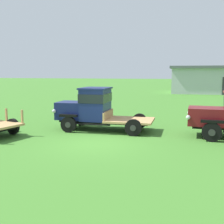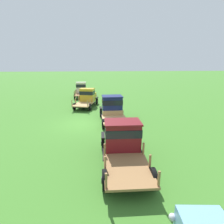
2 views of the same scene
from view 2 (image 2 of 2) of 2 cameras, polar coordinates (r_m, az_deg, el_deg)
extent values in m
plane|color=#3D7528|center=(15.16, -9.35, -3.79)|extent=(240.00, 240.00, 0.00)
cylinder|color=black|center=(28.71, -11.39, 5.97)|extent=(0.84, 0.19, 0.83)
cylinder|color=#2D2D2D|center=(28.72, -11.58, 5.96)|extent=(0.29, 0.04, 0.29)
cylinder|color=black|center=(28.57, -8.14, 6.07)|extent=(0.84, 0.19, 0.83)
cylinder|color=#2D2D2D|center=(28.56, -7.95, 6.08)|extent=(0.29, 0.04, 0.29)
cylinder|color=black|center=(25.93, -12.09, 4.96)|extent=(0.84, 0.19, 0.83)
cylinder|color=#2D2D2D|center=(25.94, -12.29, 4.95)|extent=(0.29, 0.04, 0.29)
cylinder|color=black|center=(25.77, -8.50, 5.07)|extent=(0.84, 0.19, 0.83)
cylinder|color=#2D2D2D|center=(25.76, -8.29, 5.07)|extent=(0.29, 0.04, 0.29)
cube|color=black|center=(27.33, -10.01, 5.75)|extent=(4.25, 1.05, 0.12)
cube|color=beige|center=(28.77, -9.79, 7.25)|extent=(1.56, 1.19, 0.89)
cube|color=silver|center=(29.49, -9.66, 7.36)|extent=(0.09, 0.89, 0.67)
sphere|color=silver|center=(29.55, -10.85, 7.45)|extent=(0.20, 0.20, 0.20)
sphere|color=silver|center=(29.45, -8.48, 7.52)|extent=(0.20, 0.20, 0.20)
cube|color=black|center=(28.64, -11.44, 6.89)|extent=(0.96, 0.24, 0.12)
cube|color=black|center=(28.50, -8.18, 6.99)|extent=(0.96, 0.24, 0.12)
cube|color=beige|center=(27.51, -10.04, 7.70)|extent=(0.97, 1.46, 1.67)
cube|color=black|center=(27.47, -10.07, 8.47)|extent=(1.01, 1.50, 0.47)
cube|color=beige|center=(27.41, -10.12, 9.50)|extent=(1.07, 1.53, 0.08)
cube|color=black|center=(27.64, -11.61, 5.73)|extent=(1.29, 0.19, 0.05)
cube|color=black|center=(27.49, -8.31, 5.84)|extent=(1.29, 0.19, 0.05)
cube|color=olive|center=(26.12, -10.25, 5.55)|extent=(2.21, 1.70, 0.10)
cube|color=olive|center=(27.09, -11.73, 6.58)|extent=(0.08, 0.08, 0.60)
cube|color=olive|center=(26.95, -8.46, 6.68)|extent=(0.08, 0.08, 0.60)
cube|color=olive|center=(26.15, -11.98, 6.26)|extent=(0.08, 0.08, 0.60)
cube|color=olive|center=(26.00, -8.59, 6.37)|extent=(0.08, 0.08, 0.60)
cube|color=olive|center=(25.20, -12.24, 5.91)|extent=(0.08, 0.08, 0.60)
cube|color=olive|center=(25.05, -8.73, 6.03)|extent=(0.08, 0.08, 0.60)
cylinder|color=black|center=(22.72, -9.40, 3.60)|extent=(0.79, 0.37, 0.78)
cylinder|color=#2D2D2D|center=(22.75, -9.63, 3.61)|extent=(0.27, 0.10, 0.27)
cylinder|color=black|center=(22.22, -4.95, 3.49)|extent=(0.79, 0.37, 0.78)
cylinder|color=#2D2D2D|center=(22.20, -4.71, 3.48)|extent=(0.27, 0.10, 0.27)
cylinder|color=black|center=(19.84, -12.21, 1.77)|extent=(0.79, 0.37, 0.78)
cylinder|color=#2D2D2D|center=(19.88, -12.48, 1.78)|extent=(0.27, 0.10, 0.27)
cylinder|color=black|center=(19.27, -7.18, 1.60)|extent=(0.79, 0.37, 0.78)
cylinder|color=#2D2D2D|center=(19.24, -6.90, 1.59)|extent=(0.27, 0.10, 0.27)
cube|color=black|center=(21.00, -8.37, 2.91)|extent=(4.61, 2.19, 0.12)
cube|color=gold|center=(22.55, -7.10, 5.08)|extent=(1.69, 1.60, 0.86)
cube|color=silver|center=(23.19, -6.65, 5.26)|extent=(0.33, 0.97, 0.65)
sphere|color=silver|center=(23.38, -8.26, 5.45)|extent=(0.20, 0.20, 0.20)
sphere|color=silver|center=(23.02, -5.01, 5.40)|extent=(0.20, 0.20, 0.20)
cube|color=black|center=(22.64, -9.45, 4.69)|extent=(0.91, 0.44, 0.12)
cube|color=black|center=(22.14, -4.98, 4.60)|extent=(0.91, 0.44, 0.12)
cube|color=gold|center=(21.33, -8.04, 5.37)|extent=(1.46, 1.83, 1.53)
cube|color=black|center=(21.27, -8.08, 6.28)|extent=(1.52, 1.87, 0.43)
cube|color=gold|center=(21.21, -8.12, 7.51)|extent=(1.59, 1.92, 0.08)
cube|color=black|center=(21.66, -10.29, 3.15)|extent=(1.48, 0.54, 0.05)
cube|color=black|center=(21.15, -5.74, 3.03)|extent=(1.48, 0.54, 0.05)
cube|color=tan|center=(19.83, -9.43, 2.46)|extent=(2.83, 2.41, 0.10)
cube|color=tan|center=(21.04, -10.77, 4.16)|extent=(0.10, 0.10, 0.63)
cube|color=tan|center=(20.53, -6.23, 4.07)|extent=(0.10, 0.10, 0.63)
cube|color=tan|center=(20.04, -11.81, 3.55)|extent=(0.10, 0.10, 0.63)
cube|color=tan|center=(19.50, -7.07, 3.44)|extent=(0.10, 0.10, 0.63)
cube|color=tan|center=(19.04, -12.96, 2.88)|extent=(0.10, 0.10, 0.63)
cube|color=tan|center=(18.48, -7.99, 2.75)|extent=(0.10, 0.10, 0.63)
cylinder|color=black|center=(16.87, -3.66, -0.22)|extent=(0.81, 0.19, 0.81)
cylinder|color=#2D2D2D|center=(16.86, -4.03, -0.23)|extent=(0.28, 0.03, 0.28)
cylinder|color=black|center=(17.07, 2.79, -0.02)|extent=(0.81, 0.19, 0.81)
cylinder|color=#2D2D2D|center=(17.09, 3.15, -0.01)|extent=(0.28, 0.03, 0.28)
cylinder|color=black|center=(13.71, -2.89, -3.89)|extent=(0.81, 0.19, 0.81)
cylinder|color=#2D2D2D|center=(13.70, -3.35, -3.90)|extent=(0.28, 0.03, 0.28)
cylinder|color=black|center=(13.96, 5.02, -3.57)|extent=(0.81, 0.19, 0.81)
cylinder|color=#2D2D2D|center=(13.98, 5.45, -3.55)|extent=(0.28, 0.03, 0.28)
cube|color=black|center=(15.38, 0.24, -1.41)|extent=(4.66, 1.06, 0.12)
cube|color=#141E51|center=(17.00, -0.50, 2.01)|extent=(1.42, 1.35, 0.91)
cube|color=silver|center=(17.67, -0.74, 2.36)|extent=(0.06, 1.06, 0.68)
sphere|color=silver|center=(17.60, -3.08, 2.52)|extent=(0.20, 0.20, 0.20)
sphere|color=silver|center=(17.75, 1.57, 2.65)|extent=(0.20, 0.20, 0.20)
cube|color=black|center=(16.75, -3.69, 1.28)|extent=(0.93, 0.20, 0.12)
cube|color=black|center=(16.95, 2.81, 1.46)|extent=(0.93, 0.20, 0.12)
cube|color=#141E51|center=(15.62, 0.03, 2.13)|extent=(1.27, 1.69, 1.61)
cube|color=black|center=(15.54, 0.03, 3.43)|extent=(1.33, 1.73, 0.45)
cube|color=#141E51|center=(15.45, 0.03, 5.18)|extent=(1.40, 1.77, 0.08)
cube|color=black|center=(15.64, -3.34, -1.23)|extent=(1.78, 0.14, 0.05)
cube|color=black|center=(15.85, 3.47, -1.00)|extent=(1.78, 0.14, 0.05)
cube|color=tan|center=(14.08, 0.91, -2.54)|extent=(2.37, 1.96, 0.10)
cube|color=tan|center=(15.10, 0.34, -0.39)|extent=(0.08, 1.83, 0.44)
cylinder|color=black|center=(10.44, -2.93, -10.13)|extent=(0.86, 0.23, 0.85)
cylinder|color=#2D2D2D|center=(10.44, -3.53, -10.14)|extent=(0.30, 0.05, 0.30)
cylinder|color=black|center=(10.64, 7.98, -9.75)|extent=(0.86, 0.23, 0.85)
cylinder|color=#2D2D2D|center=(10.66, 8.55, -9.73)|extent=(0.30, 0.05, 0.30)
cylinder|color=black|center=(7.51, -2.51, -21.29)|extent=(0.86, 0.23, 0.85)
cylinder|color=#2D2D2D|center=(7.51, -3.38, -21.31)|extent=(0.30, 0.05, 0.30)
cylinder|color=black|center=(7.79, 13.25, -20.23)|extent=(0.86, 0.23, 0.85)
cylinder|color=#2D2D2D|center=(7.82, 14.04, -20.14)|extent=(0.30, 0.05, 0.30)
cube|color=black|center=(9.02, 3.73, -13.90)|extent=(4.97, 1.36, 0.12)
cube|color=maroon|center=(10.49, 2.47, -6.71)|extent=(1.69, 1.48, 0.82)
cube|color=silver|center=(11.23, 2.05, -5.42)|extent=(0.12, 1.09, 0.61)
sphere|color=silver|center=(11.17, -1.77, -5.20)|extent=(0.20, 0.20, 0.20)
sphere|color=silver|center=(11.31, 5.81, -5.00)|extent=(0.20, 0.20, 0.20)
cube|color=black|center=(10.24, -2.97, -7.74)|extent=(0.99, 0.25, 0.12)
cube|color=black|center=(10.45, 8.08, -7.40)|extent=(0.99, 0.25, 0.12)
cube|color=maroon|center=(9.09, 3.43, -7.99)|extent=(1.25, 1.81, 1.49)
cube|color=black|center=(8.97, 3.46, -6.02)|extent=(1.30, 1.85, 0.42)
cube|color=maroon|center=(8.81, 3.51, -3.30)|extent=(1.37, 1.89, 0.08)
cube|color=black|center=(9.29, -2.69, -13.12)|extent=(1.62, 0.23, 0.05)
cube|color=black|center=(9.51, 9.41, -12.60)|extent=(1.62, 0.23, 0.05)
cube|color=olive|center=(7.79, 5.11, -18.13)|extent=(2.68, 2.12, 0.10)
cube|color=olive|center=(8.54, -2.45, -12.17)|extent=(0.08, 0.08, 0.60)
cube|color=olive|center=(8.77, 10.22, -11.63)|extent=(0.08, 0.08, 0.60)
cube|color=olive|center=(7.53, -2.23, -16.23)|extent=(0.08, 0.08, 0.60)
cube|color=olive|center=(7.80, 12.30, -15.42)|extent=(0.08, 0.08, 0.60)
cube|color=olive|center=(6.57, -1.94, -21.51)|extent=(0.08, 0.08, 0.60)
cube|color=olive|center=(6.87, 15.06, -20.24)|extent=(0.08, 0.08, 0.60)
cube|color=silver|center=(5.84, 25.65, -29.10)|extent=(0.18, 0.90, 0.60)
sphere|color=silver|center=(5.61, 19.15, -29.69)|extent=(0.20, 0.20, 0.20)
sphere|color=silver|center=(6.06, 31.59, -27.32)|extent=(0.20, 0.20, 0.20)
camera|label=1|loc=(16.28, -54.80, 2.16)|focal=45.00mm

